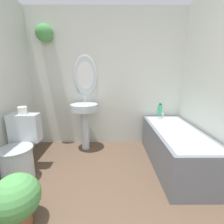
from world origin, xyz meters
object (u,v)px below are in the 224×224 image
Objects in this scene: toilet at (20,153)px; potted_plant at (17,199)px; pedestal_sink at (85,116)px; shampoo_bottle at (160,109)px; toilet_paper_roll at (22,110)px; bathtub at (175,147)px.

toilet is 1.61× the size of potted_plant.
pedestal_sink is at bearing 76.70° from potted_plant.
shampoo_bottle is at bearing 22.84° from toilet.
shampoo_bottle is 1.74× the size of toilet_paper_roll.
bathtub is 7.93× the size of shampoo_bottle.
shampoo_bottle is (-0.08, 0.60, 0.42)m from bathtub.
pedestal_sink is at bearing -177.36° from shampoo_bottle.
toilet is 7.22× the size of toilet_paper_roll.
bathtub is 0.74m from shampoo_bottle.
shampoo_bottle is at bearing 97.38° from bathtub.
toilet_paper_roll is (-2.03, -0.66, 0.14)m from shampoo_bottle.
shampoo_bottle reaches higher than toilet.
pedestal_sink reaches higher than shampoo_bottle.
toilet is at bearing -157.16° from shampoo_bottle.
toilet is at bearing -90.00° from toilet_paper_roll.
toilet is 2.23m from shampoo_bottle.
pedestal_sink is at bearing 40.07° from toilet_paper_roll.
toilet_paper_roll reaches higher than potted_plant.
bathtub is at bearing 1.68° from toilet_paper_roll.
bathtub is 3.07× the size of potted_plant.
toilet_paper_roll is at bearing 111.43° from potted_plant.
pedestal_sink is 0.60× the size of bathtub.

